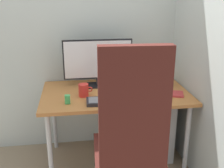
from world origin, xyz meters
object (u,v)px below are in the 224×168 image
object	(u,v)px
coffee_mug	(84,90)
desk_clamp_accessory	(68,99)
pen_holder	(169,80)
office_chair	(130,141)
filing_cabinet	(150,126)
keyboard	(113,101)
monitor	(98,61)
mouse	(154,94)
notebook	(176,94)

from	to	relation	value
coffee_mug	desk_clamp_accessory	xyz separation A→B (m)	(-0.14, -0.14, -0.02)
pen_holder	office_chair	bearing A→B (deg)	-123.43
filing_cabinet	pen_holder	world-z (taller)	pen_holder
keyboard	desk_clamp_accessory	world-z (taller)	desk_clamp_accessory
desk_clamp_accessory	pen_holder	bearing A→B (deg)	17.31
filing_cabinet	monitor	size ratio (longest dim) A/B	0.91
office_chair	coffee_mug	distance (m)	0.73
mouse	notebook	xyz separation A→B (m)	(0.21, 0.02, -0.01)
filing_cabinet	mouse	distance (m)	0.51
pen_holder	notebook	xyz separation A→B (m)	(-0.01, -0.23, -0.05)
office_chair	coffee_mug	world-z (taller)	office_chair
pen_holder	coffee_mug	distance (m)	0.82
monitor	mouse	bearing A→B (deg)	-39.41
notebook	monitor	bearing A→B (deg)	170.76
pen_holder	monitor	bearing A→B (deg)	170.66
filing_cabinet	monitor	xyz separation A→B (m)	(-0.50, 0.11, 0.66)
keyboard	notebook	size ratio (longest dim) A/B	3.04
coffee_mug	keyboard	bearing A→B (deg)	-36.79
keyboard	filing_cabinet	bearing A→B (deg)	37.56
pen_holder	coffee_mug	bearing A→B (deg)	-169.14
keyboard	mouse	bearing A→B (deg)	11.12
keyboard	desk_clamp_accessory	xyz separation A→B (m)	(-0.36, 0.03, 0.02)
filing_cabinet	monitor	world-z (taller)	monitor
notebook	office_chair	bearing A→B (deg)	-113.51
monitor	pen_holder	world-z (taller)	monitor
pen_holder	mouse	bearing A→B (deg)	-130.72
coffee_mug	desk_clamp_accessory	size ratio (longest dim) A/B	1.71
keyboard	notebook	distance (m)	0.58
office_chair	keyboard	world-z (taller)	office_chair
notebook	coffee_mug	size ratio (longest dim) A/B	1.18
keyboard	notebook	xyz separation A→B (m)	(0.57, 0.09, -0.01)
pen_holder	desk_clamp_accessory	bearing A→B (deg)	-162.69
mouse	monitor	bearing A→B (deg)	151.15
filing_cabinet	pen_holder	distance (m)	0.50
office_chair	notebook	xyz separation A→B (m)	(0.53, 0.59, 0.08)
mouse	desk_clamp_accessory	bearing A→B (deg)	-166.22
filing_cabinet	office_chair	bearing A→B (deg)	-114.90
filing_cabinet	desk_clamp_accessory	xyz separation A→B (m)	(-0.78, -0.29, 0.46)
monitor	desk_clamp_accessory	distance (m)	0.54
coffee_mug	monitor	bearing A→B (deg)	60.38
office_chair	desk_clamp_accessory	xyz separation A→B (m)	(-0.40, 0.53, 0.10)
monitor	mouse	size ratio (longest dim) A/B	6.58
keyboard	desk_clamp_accessory	distance (m)	0.37
filing_cabinet	keyboard	world-z (taller)	keyboard
office_chair	monitor	xyz separation A→B (m)	(-0.12, 0.93, 0.31)
mouse	filing_cabinet	bearing A→B (deg)	87.92
filing_cabinet	notebook	world-z (taller)	notebook
notebook	desk_clamp_accessory	xyz separation A→B (m)	(-0.94, -0.06, 0.03)
mouse	pen_holder	bearing A→B (deg)	59.84
pen_holder	filing_cabinet	bearing A→B (deg)	-179.13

